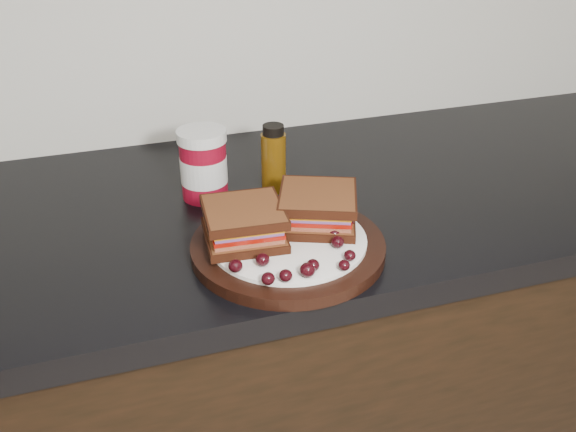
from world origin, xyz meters
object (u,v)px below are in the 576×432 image
object	(u,v)px
plate	(288,247)
condiment_jar	(203,164)
oil_bottle	(274,158)
sandwich_left	(244,223)

from	to	relation	value
plate	condiment_jar	distance (m)	0.23
plate	oil_bottle	xyz separation A→B (m)	(0.04, 0.20, 0.05)
oil_bottle	sandwich_left	bearing A→B (deg)	-118.54
plate	oil_bottle	size ratio (longest dim) A/B	2.39
oil_bottle	plate	bearing A→B (deg)	-100.97
condiment_jar	oil_bottle	size ratio (longest dim) A/B	1.01
condiment_jar	oil_bottle	distance (m)	0.12
condiment_jar	oil_bottle	bearing A→B (deg)	-5.40
sandwich_left	plate	bearing A→B (deg)	-11.69
sandwich_left	oil_bottle	bearing A→B (deg)	65.83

